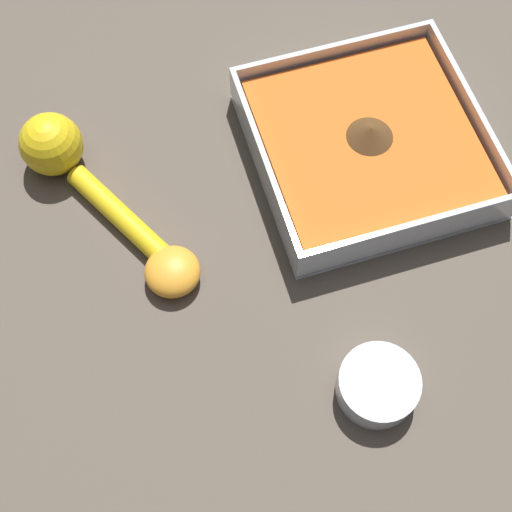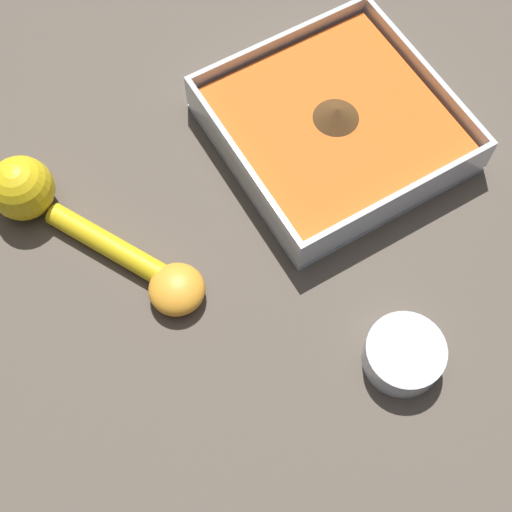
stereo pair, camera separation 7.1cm
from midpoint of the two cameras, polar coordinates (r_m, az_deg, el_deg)
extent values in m
plane|color=brown|center=(0.82, 2.12, 9.74)|extent=(4.00, 4.00, 0.00)
cube|color=silver|center=(0.81, 3.66, 9.34)|extent=(0.24, 0.24, 0.01)
cube|color=silver|center=(0.84, 10.80, 13.57)|extent=(0.24, 0.01, 0.04)
cube|color=silver|center=(0.76, -3.85, 6.75)|extent=(0.24, 0.01, 0.04)
cube|color=silver|center=(0.74, 8.61, 3.94)|extent=(0.01, 0.23, 0.04)
cube|color=silver|center=(0.85, -0.60, 16.00)|extent=(0.01, 0.23, 0.04)
cube|color=orange|center=(0.80, 3.74, 10.11)|extent=(0.22, 0.22, 0.03)
cone|color=#4C3319|center=(0.78, 3.84, 11.07)|extent=(0.05, 0.05, 0.02)
cylinder|color=silver|center=(0.69, 8.86, -8.14)|extent=(0.08, 0.08, 0.03)
cylinder|color=#4C3319|center=(0.70, 8.82, -8.22)|extent=(0.07, 0.07, 0.02)
sphere|color=yellow|center=(0.79, -20.72, 4.84)|extent=(0.07, 0.07, 0.07)
cylinder|color=yellow|center=(0.76, -14.33, 0.56)|extent=(0.14, 0.09, 0.02)
ellipsoid|color=orange|center=(0.72, -9.18, -2.96)|extent=(0.06, 0.06, 0.03)
camera|label=1|loc=(0.04, 87.12, 6.07)|focal=50.00mm
camera|label=2|loc=(0.04, -92.88, -6.07)|focal=50.00mm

